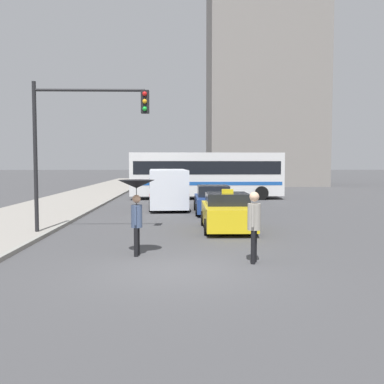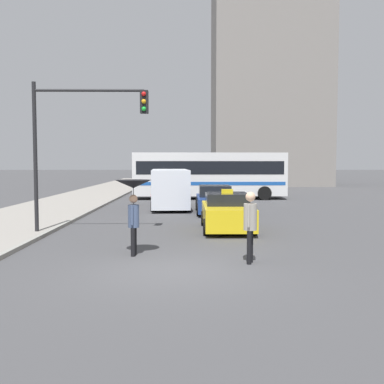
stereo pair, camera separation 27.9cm
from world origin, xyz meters
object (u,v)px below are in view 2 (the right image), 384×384
Objects in this scene: ambulance_van at (170,187)px; city_bus at (209,173)px; taxi at (227,213)px; pedestrian_man at (250,220)px; sedan_red at (215,200)px; traffic_light at (82,128)px; pedestrian_with_umbrella at (133,195)px.

ambulance_van is 7.13m from city_bus.
taxi is 5.75m from pedestrian_man.
sedan_red is 0.82× the size of traffic_light.
pedestrian_with_umbrella is at bearing 57.66° from taxi.
ambulance_van is 1.07× the size of traffic_light.
traffic_light is (-2.25, 3.65, 2.13)m from pedestrian_with_umbrella.
ambulance_van reaches higher than pedestrian_man.
taxi is 8.65m from ambulance_van.
taxi is 5.85m from sedan_red.
taxi is at bearing 91.25° from sedan_red.
pedestrian_with_umbrella is (-3.01, -4.75, 1.02)m from taxi.
city_bus is at bearing -90.06° from taxi.
sedan_red is 2.40× the size of pedestrian_man.
taxi is 6.23m from traffic_light.
pedestrian_with_umbrella reaches higher than sedan_red.
taxi is at bearing -26.85° from pedestrian_with_umbrella.
pedestrian_man is at bearing 91.10° from sedan_red.
pedestrian_man is at bearing -0.75° from city_bus.
pedestrian_man is at bearing -102.19° from pedestrian_with_umbrella.
pedestrian_with_umbrella is 4.79m from traffic_light.
traffic_light is (-5.13, -6.95, 3.17)m from sedan_red.
sedan_red is 2.10× the size of pedestrian_with_umbrella.
sedan_red is at bearing 131.53° from ambulance_van.
pedestrian_with_umbrella is at bearing 74.80° from sedan_red.
city_bus is 19.87m from pedestrian_with_umbrella.
traffic_light reaches higher than taxi.
taxi is 14.94m from city_bus.
sedan_red is at bearing -9.71° from pedestrian_with_umbrella.
taxi is at bearing 11.79° from traffic_light.
pedestrian_man is (3.10, -0.99, -0.56)m from pedestrian_with_umbrella.
sedan_red is at bearing -1.88° from city_bus.
city_bus is at bearing -160.81° from pedestrian_man.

